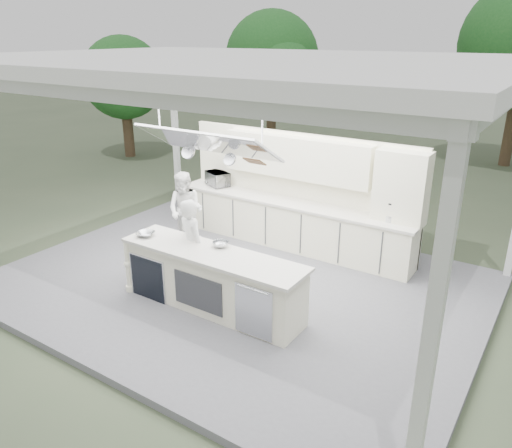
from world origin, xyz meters
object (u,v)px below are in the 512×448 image
Objects in this scene: demo_island at (211,280)px; sous_chef at (186,210)px; head_chef at (192,247)px; back_counter at (291,224)px.

sous_chef is (-1.92, 1.64, 0.29)m from demo_island.
head_chef is (-0.58, 0.26, 0.34)m from demo_island.
demo_island is at bearing -86.37° from back_counter.
demo_island is 0.72m from head_chef.
demo_island is at bearing 178.07° from head_chef.
demo_island is at bearing -54.31° from sous_chef.
back_counter is 3.13× the size of head_chef.
head_chef reaches higher than sous_chef.
head_chef is 1.06× the size of sous_chef.
sous_chef is at bearing 139.51° from demo_island.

